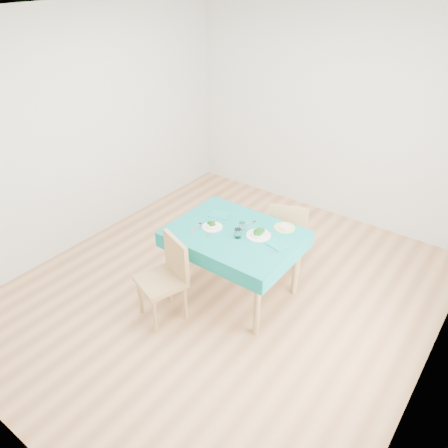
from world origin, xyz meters
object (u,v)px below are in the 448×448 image
Objects in this scene: bowl_near at (212,225)px; bowl_far at (259,233)px; side_plate at (285,228)px; table at (234,263)px; chair_far at (289,225)px; chair_near at (160,275)px.

bowl_near is 0.48m from bowl_far.
bowl_far reaches higher than side_plate.
table is 5.17× the size of bowl_far.
side_plate is at bearing 35.90° from bowl_near.
chair_far reaches higher than table.
side_plate reaches higher than table.
chair_far is 0.54m from side_plate.
bowl_far is at bearing 19.90° from table.
chair_far is 0.77m from bowl_far.
chair_far is 0.99m from bowl_near.
side_plate is (0.18, -0.44, 0.25)m from chair_far.
chair_far reaches higher than side_plate.
table is 0.80m from chair_near.
side_plate is at bearing 44.95° from table.
chair_near reaches higher than side_plate.
bowl_near is 0.98× the size of side_plate.
table is 5.96× the size of side_plate.
bowl_far reaches higher than bowl_near.
chair_far is at bearing 64.97° from bowl_near.
chair_far is 4.27× the size of bowl_far.
bowl_far reaches higher than table.
bowl_far is at bearing 18.28° from bowl_near.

